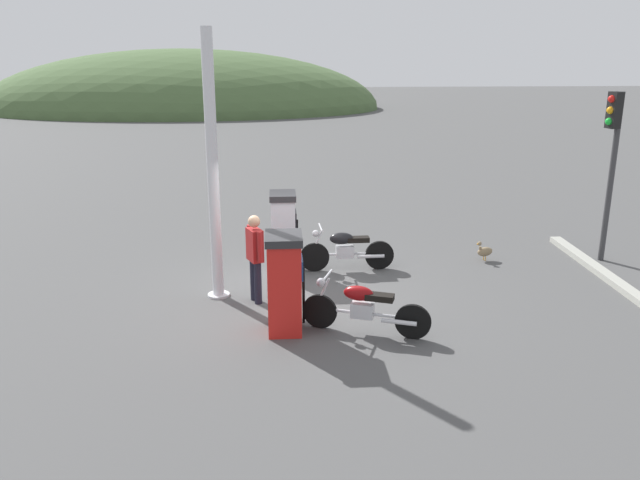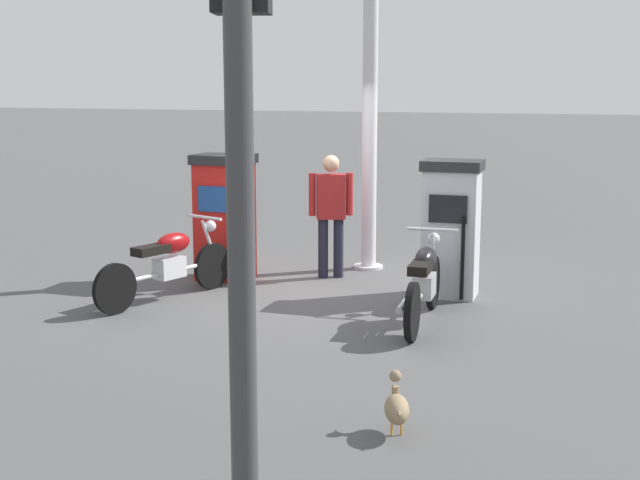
{
  "view_description": "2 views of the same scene",
  "coord_description": "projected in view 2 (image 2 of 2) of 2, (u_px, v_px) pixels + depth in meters",
  "views": [
    {
      "loc": [
        -0.3,
        -11.08,
        4.42
      ],
      "look_at": [
        0.39,
        0.49,
        0.92
      ],
      "focal_mm": 36.59,
      "sensor_mm": 36.0,
      "label": 1
    },
    {
      "loc": [
        9.8,
        3.18,
        2.52
      ],
      "look_at": [
        1.5,
        0.42,
        0.92
      ],
      "focal_mm": 49.11,
      "sensor_mm": 36.0,
      "label": 2
    }
  ],
  "objects": [
    {
      "name": "canopy_support_pole",
      "position": [
        370.0,
        100.0,
        11.53
      ],
      "size": [
        0.4,
        0.4,
        4.7
      ],
      "color": "silver",
      "rests_on": "ground"
    },
    {
      "name": "wandering_duck",
      "position": [
        397.0,
        407.0,
        6.28
      ],
      "size": [
        0.43,
        0.28,
        0.44
      ],
      "color": "#847051",
      "rests_on": "ground"
    },
    {
      "name": "motorcycle_near_pump",
      "position": [
        168.0,
        262.0,
        10.12
      ],
      "size": [
        1.98,
        0.9,
        0.92
      ],
      "color": "black",
      "rests_on": "ground"
    },
    {
      "name": "fuel_pump_near",
      "position": [
        225.0,
        216.0,
        11.16
      ],
      "size": [
        0.62,
        0.73,
        1.61
      ],
      "color": "red",
      "rests_on": "ground"
    },
    {
      "name": "attendant_person",
      "position": [
        331.0,
        208.0,
        11.22
      ],
      "size": [
        0.33,
        0.56,
        1.59
      ],
      "color": "#1E1E2D",
      "rests_on": "ground"
    },
    {
      "name": "roadside_traffic_light",
      "position": [
        241.0,
        107.0,
        3.66
      ],
      "size": [
        0.4,
        0.29,
        3.52
      ],
      "color": "#38383A",
      "rests_on": "ground"
    },
    {
      "name": "fuel_pump_far",
      "position": [
        451.0,
        228.0,
        10.26
      ],
      "size": [
        0.57,
        0.69,
        1.61
      ],
      "color": "silver",
      "rests_on": "ground"
    },
    {
      "name": "motorcycle_far_pump",
      "position": [
        424.0,
        281.0,
        9.18
      ],
      "size": [
        1.92,
        0.56,
        0.93
      ],
      "color": "black",
      "rests_on": "ground"
    },
    {
      "name": "ground_plane",
      "position": [
        326.0,
        292.0,
        10.59
      ],
      "size": [
        120.0,
        120.0,
        0.0
      ],
      "primitive_type": "plane",
      "color": "#4C4C4C"
    }
  ]
}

